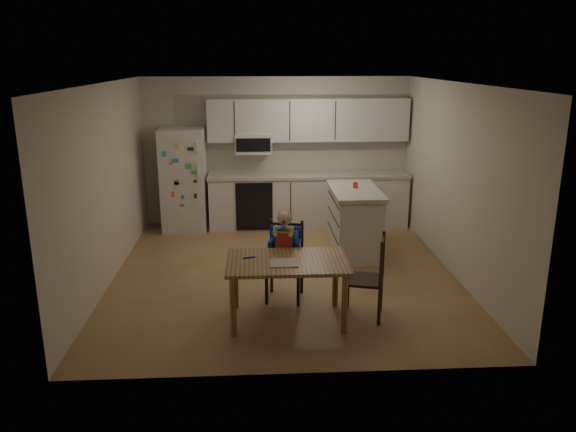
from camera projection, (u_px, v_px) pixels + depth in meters
The scene contains 10 objects.
room at pixel (282, 175), 7.68m from camera, with size 4.52×5.01×2.51m.
refrigerator at pixel (184, 179), 9.31m from camera, with size 0.72×0.70×1.70m, color silver.
kitchen_run at pixel (307, 175), 9.50m from camera, with size 3.37×0.62×2.15m.
kitchen_island at pixel (354, 221), 8.23m from camera, with size 0.69×1.31×0.97m.
red_cup at pixel (355, 185), 8.16m from camera, with size 0.07×0.07×0.09m, color red.
dining_table at pixel (287, 269), 6.05m from camera, with size 1.31×0.84×0.70m.
napkin at pixel (283, 263), 5.93m from camera, with size 0.29×0.25×0.01m, color #B0B0B5.
toddler_spoon at pixel (248, 257), 6.09m from camera, with size 0.02×0.02×0.12m, color #252BC5.
chair_booster at pixel (285, 245), 6.63m from camera, with size 0.48×0.48×1.10m.
chair_side at pixel (373, 272), 6.15m from camera, with size 0.52×0.52×0.95m.
Camera 1 is at (-0.36, -7.06, 2.80)m, focal length 35.00 mm.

